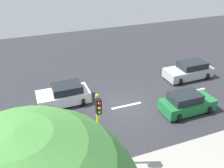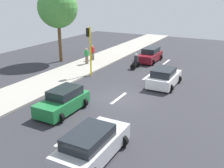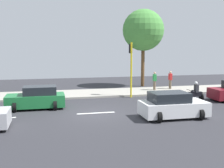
% 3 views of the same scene
% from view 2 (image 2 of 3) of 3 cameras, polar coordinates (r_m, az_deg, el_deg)
% --- Properties ---
extents(ground_plane, '(40.00, 60.00, 0.10)m').
position_cam_2_polar(ground_plane, '(19.05, 1.50, -3.28)').
color(ground_plane, '#2D2D33').
extents(sidewalk, '(4.00, 60.00, 0.15)m').
position_cam_2_polar(sidewalk, '(22.78, -14.46, 0.28)').
color(sidewalk, '#9E998E').
rests_on(sidewalk, ground).
extents(lane_stripe_far_north, '(0.20, 2.40, 0.01)m').
position_cam_2_polar(lane_stripe_far_north, '(29.75, 11.89, 4.77)').
color(lane_stripe_far_north, white).
rests_on(lane_stripe_far_north, ground).
extents(lane_stripe_north, '(0.20, 2.40, 0.01)m').
position_cam_2_polar(lane_stripe_north, '(24.24, 7.83, 1.70)').
color(lane_stripe_north, white).
rests_on(lane_stripe_north, ground).
extents(lane_stripe_mid, '(0.20, 2.40, 0.01)m').
position_cam_2_polar(lane_stripe_mid, '(19.03, 1.50, -3.13)').
color(lane_stripe_mid, white).
rests_on(lane_stripe_mid, ground).
extents(lane_stripe_south, '(0.20, 2.40, 0.01)m').
position_cam_2_polar(lane_stripe_south, '(14.45, -9.36, -11.14)').
color(lane_stripe_south, white).
rests_on(lane_stripe_south, ground).
extents(car_silver, '(2.26, 4.30, 1.52)m').
position_cam_2_polar(car_silver, '(12.25, -4.41, -13.13)').
color(car_silver, '#B7B7BC').
rests_on(car_silver, ground).
extents(car_maroon, '(2.18, 3.95, 1.52)m').
position_cam_2_polar(car_maroon, '(29.53, 8.37, 6.28)').
color(car_maroon, maroon).
rests_on(car_maroon, ground).
extents(car_white, '(2.30, 3.86, 1.52)m').
position_cam_2_polar(car_white, '(21.80, 11.40, 1.41)').
color(car_white, white).
rests_on(car_white, ground).
extents(car_green, '(2.14, 3.83, 1.52)m').
position_cam_2_polar(car_green, '(17.00, -10.70, -3.75)').
color(car_green, '#1E7238').
rests_on(car_green, ground).
extents(motorcycle, '(0.60, 1.30, 1.53)m').
position_cam_2_polar(motorcycle, '(26.58, 5.22, 4.80)').
color(motorcycle, black).
rests_on(motorcycle, ground).
extents(pedestrian_near_signal, '(0.40, 0.24, 1.69)m').
position_cam_2_polar(pedestrian_near_signal, '(27.74, -5.60, 6.29)').
color(pedestrian_near_signal, '#72604C').
rests_on(pedestrian_near_signal, sidewalk).
extents(pedestrian_by_tree, '(0.40, 0.24, 1.69)m').
position_cam_2_polar(pedestrian_by_tree, '(29.34, -4.29, 7.04)').
color(pedestrian_by_tree, '#72604C').
rests_on(pedestrian_by_tree, sidewalk).
extents(traffic_light_corner, '(0.49, 0.24, 4.50)m').
position_cam_2_polar(traffic_light_corner, '(23.65, -5.00, 8.67)').
color(traffic_light_corner, yellow).
rests_on(traffic_light_corner, ground).
extents(street_tree_south, '(4.26, 4.26, 7.96)m').
position_cam_2_polar(street_tree_south, '(29.20, -11.86, 16.06)').
color(street_tree_south, brown).
rests_on(street_tree_south, ground).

